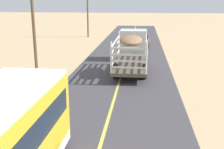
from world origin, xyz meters
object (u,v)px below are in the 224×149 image
object	(u,v)px
power_pole_mid	(33,18)
livestock_truck	(132,45)
car_far	(142,41)
power_pole_far	(88,6)

from	to	relation	value
power_pole_mid	livestock_truck	bearing A→B (deg)	24.58
livestock_truck	power_pole_mid	size ratio (longest dim) A/B	1.20
livestock_truck	car_far	distance (m)	10.68
power_pole_mid	power_pole_far	bearing A→B (deg)	90.00
power_pole_far	livestock_truck	bearing A→B (deg)	-67.52
livestock_truck	power_pole_mid	bearing A→B (deg)	-155.42
power_pole_mid	car_far	bearing A→B (deg)	59.19
power_pole_mid	power_pole_far	distance (m)	21.94
livestock_truck	power_pole_far	distance (m)	20.17
power_pole_mid	power_pole_far	world-z (taller)	power_pole_far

